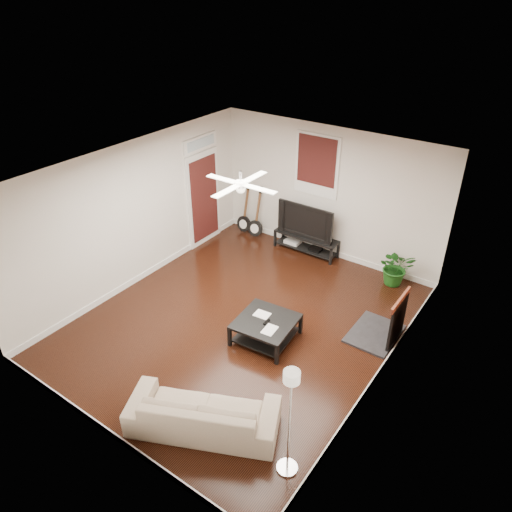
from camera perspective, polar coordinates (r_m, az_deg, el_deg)
The scene contains 14 objects.
room at distance 7.83m, azimuth -1.69°, elevation 0.36°, with size 5.01×6.01×2.81m.
brick_accent at distance 7.68m, azimuth 18.06°, elevation -1.97°, with size 0.02×2.20×2.80m, color brown.
fireplace at distance 8.26m, azimuth 15.15°, elevation -6.87°, with size 0.80×1.10×0.92m, color black.
window_back at distance 10.04m, azimuth 7.19°, elevation 10.59°, with size 1.00×0.06×1.30m, color #330F0E.
door_left at distance 10.62m, azimuth -6.26°, elevation 7.74°, with size 0.08×1.00×2.50m, color white.
tv_stand at distance 10.62m, azimuth 5.93°, elevation 1.46°, with size 1.45×0.39×0.41m, color black.
tv at distance 10.37m, azimuth 6.16°, elevation 4.29°, with size 1.30×0.17×0.75m, color black.
coffee_table at distance 8.13m, azimuth 1.16°, elevation -8.71°, with size 0.93×0.93×0.39m, color black.
sofa at distance 6.78m, azimuth -6.26°, elevation -17.81°, with size 2.01×0.79×0.59m, color tan.
floor_lamp at distance 5.93m, azimuth 3.96°, elevation -19.16°, with size 0.27×0.27×1.64m, color white, non-canonical shape.
potted_plant at distance 9.78m, azimuth 16.24°, elevation -1.29°, with size 0.68×0.59×0.75m, color #1A5317.
guitar_left at distance 11.22m, azimuth -1.47°, elevation 5.59°, with size 0.37×0.26×1.20m, color black, non-canonical shape.
guitar_right at distance 11.01m, azimuth -0.10°, elevation 5.09°, with size 0.37×0.26×1.20m, color black, non-canonical shape.
ceiling_fan at distance 7.30m, azimuth -1.83°, elevation 8.52°, with size 1.24×1.24×0.32m, color white, non-canonical shape.
Camera 1 is at (4.09, -5.40, 5.34)m, focal length 33.81 mm.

